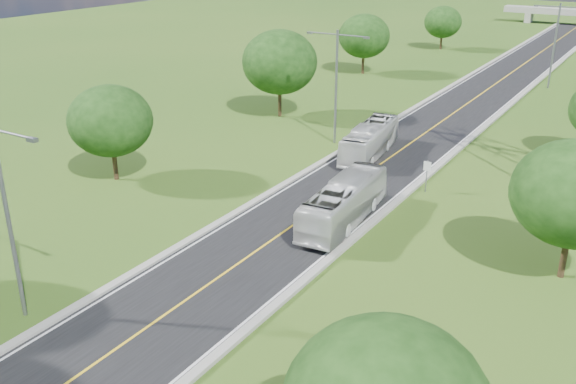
# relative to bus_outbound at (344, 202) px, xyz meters

# --- Properties ---
(ground) EXTENTS (260.00, 260.00, 0.00)m
(ground) POSITION_rel_bus_outbound_xyz_m (-2.56, 30.02, -1.47)
(ground) COLOR #2A5016
(ground) RESTS_ON ground
(road) EXTENTS (8.00, 150.00, 0.06)m
(road) POSITION_rel_bus_outbound_xyz_m (-2.56, 36.02, -1.44)
(road) COLOR black
(road) RESTS_ON ground
(curb_left) EXTENTS (0.50, 150.00, 0.22)m
(curb_left) POSITION_rel_bus_outbound_xyz_m (-6.81, 36.02, -1.36)
(curb_left) COLOR gray
(curb_left) RESTS_ON ground
(curb_right) EXTENTS (0.50, 150.00, 0.22)m
(curb_right) POSITION_rel_bus_outbound_xyz_m (1.69, 36.02, -1.36)
(curb_right) COLOR gray
(curb_right) RESTS_ON ground
(speed_limit_sign) EXTENTS (0.55, 0.09, 2.40)m
(speed_limit_sign) POSITION_rel_bus_outbound_xyz_m (2.64, 8.01, 0.13)
(speed_limit_sign) COLOR slate
(speed_limit_sign) RESTS_ON ground
(streetlight_near_left) EXTENTS (5.90, 0.25, 10.00)m
(streetlight_near_left) POSITION_rel_bus_outbound_xyz_m (-8.56, -17.98, 4.48)
(streetlight_near_left) COLOR slate
(streetlight_near_left) RESTS_ON ground
(streetlight_mid_left) EXTENTS (5.90, 0.25, 10.00)m
(streetlight_mid_left) POSITION_rel_bus_outbound_xyz_m (-8.56, 15.02, 4.48)
(streetlight_mid_left) COLOR slate
(streetlight_mid_left) RESTS_ON ground
(streetlight_far_right) EXTENTS (5.90, 0.25, 10.00)m
(streetlight_far_right) POSITION_rel_bus_outbound_xyz_m (3.44, 48.02, 4.48)
(streetlight_far_right) COLOR slate
(streetlight_far_right) RESTS_ON ground
(tree_lb) EXTENTS (6.30, 6.30, 7.33)m
(tree_lb) POSITION_rel_bus_outbound_xyz_m (-18.56, -1.98, 3.18)
(tree_lb) COLOR black
(tree_lb) RESTS_ON ground
(tree_lc) EXTENTS (7.56, 7.56, 8.79)m
(tree_lc) POSITION_rel_bus_outbound_xyz_m (-17.56, 20.02, 4.11)
(tree_lc) COLOR black
(tree_lc) RESTS_ON ground
(tree_ld) EXTENTS (6.72, 6.72, 7.82)m
(tree_ld) POSITION_rel_bus_outbound_xyz_m (-19.56, 44.02, 3.49)
(tree_ld) COLOR black
(tree_ld) RESTS_ON ground
(tree_le) EXTENTS (5.88, 5.88, 6.84)m
(tree_le) POSITION_rel_bus_outbound_xyz_m (-17.06, 68.02, 2.86)
(tree_le) COLOR black
(tree_le) RESTS_ON ground
(tree_rb) EXTENTS (6.72, 6.72, 7.82)m
(tree_rb) POSITION_rel_bus_outbound_xyz_m (13.44, 0.02, 3.49)
(tree_rb) COLOR black
(tree_rb) RESTS_ON ground
(bus_outbound) EXTENTS (3.14, 10.27, 2.82)m
(bus_outbound) POSITION_rel_bus_outbound_xyz_m (0.00, 0.00, 0.00)
(bus_outbound) COLOR silver
(bus_outbound) RESTS_ON road
(bus_inbound) EXTENTS (3.48, 9.97, 2.72)m
(bus_inbound) POSITION_rel_bus_outbound_xyz_m (-4.30, 13.22, -0.05)
(bus_inbound) COLOR silver
(bus_inbound) RESTS_ON road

